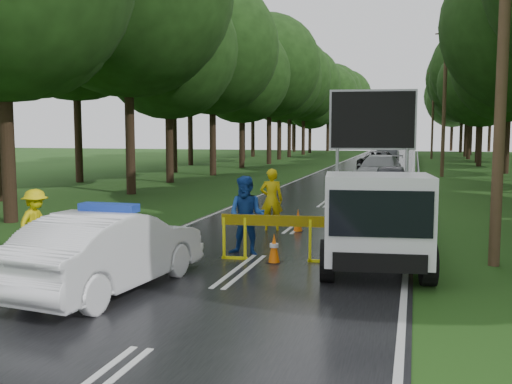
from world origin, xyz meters
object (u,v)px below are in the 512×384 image
(work_truck, at_px, (374,220))
(queue_car_third, at_px, (378,161))
(civilian, at_px, (247,216))
(queue_car_first, at_px, (391,181))
(barrier, at_px, (277,227))
(officer, at_px, (272,200))
(queue_car_fourth, at_px, (387,157))
(police_sedan, at_px, (110,251))
(queue_car_second, at_px, (380,170))

(work_truck, xyz_separation_m, queue_car_third, (-1.85, 31.11, -0.30))
(civilian, xyz_separation_m, queue_car_first, (2.78, 13.26, -0.21))
(queue_car_first, bearing_deg, barrier, -100.40)
(officer, distance_m, queue_car_first, 10.29)
(work_truck, xyz_separation_m, queue_car_fourth, (-1.43, 37.11, -0.24))
(officer, bearing_deg, queue_car_first, -120.36)
(barrier, xyz_separation_m, queue_car_third, (0.27, 31.14, -0.06))
(barrier, height_order, queue_car_third, queue_car_third)
(queue_car_fourth, bearing_deg, police_sedan, -93.39)
(officer, xyz_separation_m, civilian, (0.25, -3.43, 0.02))
(queue_car_first, bearing_deg, civilian, -104.29)
(queue_car_second, height_order, queue_car_third, queue_car_second)
(officer, xyz_separation_m, queue_car_second, (2.19, 15.83, -0.11))
(civilian, bearing_deg, queue_car_third, 91.64)
(work_truck, distance_m, queue_car_third, 31.17)
(officer, height_order, queue_car_third, officer)
(work_truck, distance_m, queue_car_fourth, 37.14)
(police_sedan, relative_size, queue_car_first, 1.07)
(police_sedan, distance_m, civilian, 3.93)
(barrier, relative_size, queue_car_second, 0.45)
(barrier, distance_m, queue_car_second, 19.77)
(civilian, xyz_separation_m, queue_car_fourth, (1.56, 36.66, -0.14))
(civilian, bearing_deg, officer, 97.96)
(queue_car_first, bearing_deg, police_sedan, -106.85)
(queue_car_first, bearing_deg, queue_car_third, 92.94)
(civilian, bearing_deg, barrier, -25.48)
(officer, distance_m, civilian, 3.43)
(queue_car_third, height_order, queue_car_fourth, queue_car_fourth)
(police_sedan, bearing_deg, civilian, -106.82)
(police_sedan, relative_size, barrier, 1.80)
(barrier, bearing_deg, civilian, 144.87)
(queue_car_second, height_order, queue_car_fourth, queue_car_second)
(work_truck, relative_size, queue_car_first, 1.18)
(civilian, relative_size, queue_car_third, 0.35)
(officer, xyz_separation_m, queue_car_first, (3.03, 9.83, -0.19))
(officer, xyz_separation_m, queue_car_fourth, (1.81, 33.23, -0.12))
(queue_car_second, bearing_deg, work_truck, -82.61)
(civilian, bearing_deg, queue_car_first, 81.93)
(queue_car_third, bearing_deg, police_sedan, -89.15)
(officer, relative_size, queue_car_first, 0.43)
(police_sedan, distance_m, work_truck, 5.53)
(civilian, height_order, queue_car_third, civilian)
(work_truck, relative_size, queue_car_fourth, 1.03)
(police_sedan, xyz_separation_m, civilian, (1.55, 3.61, 0.21))
(civilian, bearing_deg, police_sedan, -109.52)
(police_sedan, xyz_separation_m, queue_car_fourth, (3.11, 40.26, 0.07))
(work_truck, xyz_separation_m, officer, (-3.24, 3.88, -0.12))
(work_truck, xyz_separation_m, queue_car_first, (-0.21, 13.71, -0.31))
(police_sedan, relative_size, queue_car_second, 0.82)
(barrier, bearing_deg, officer, 100.00)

